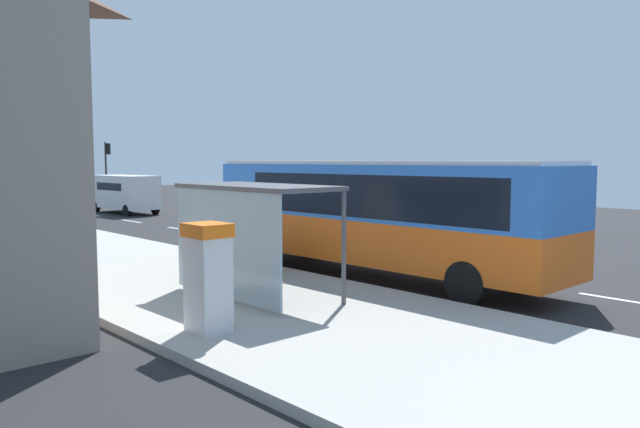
{
  "coord_description": "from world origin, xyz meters",
  "views": [
    {
      "loc": [
        -14.29,
        -11.34,
        3.22
      ],
      "look_at": [
        -1.0,
        3.0,
        1.5
      ],
      "focal_mm": 34.41,
      "sensor_mm": 36.0,
      "label": 1
    }
  ],
  "objects_px": {
    "recycling_bin_orange": "(255,253)",
    "ticket_machine": "(208,277)",
    "recycling_bin_green": "(271,256)",
    "recycling_bin_blue": "(240,250)",
    "sedan_near": "(35,190)",
    "traffic_light_median": "(29,163)",
    "bus": "(374,210)",
    "bus_shelter": "(245,212)",
    "white_van": "(125,191)",
    "traffic_light_near_side": "(107,162)",
    "recycling_bin_yellow": "(226,248)"
  },
  "relations": [
    {
      "from": "recycling_bin_orange",
      "to": "ticket_machine",
      "type": "bearing_deg",
      "value": -134.47
    },
    {
      "from": "ticket_machine",
      "to": "recycling_bin_green",
      "type": "xyz_separation_m",
      "value": [
        4.27,
        3.65,
        -0.52
      ]
    },
    {
      "from": "recycling_bin_green",
      "to": "recycling_bin_blue",
      "type": "distance_m",
      "value": 1.4
    },
    {
      "from": "sedan_near",
      "to": "recycling_bin_green",
      "type": "xyz_separation_m",
      "value": [
        -6.5,
        -38.78,
        -0.14
      ]
    },
    {
      "from": "sedan_near",
      "to": "recycling_bin_blue",
      "type": "height_order",
      "value": "sedan_near"
    },
    {
      "from": "sedan_near",
      "to": "recycling_bin_orange",
      "type": "height_order",
      "value": "sedan_near"
    },
    {
      "from": "recycling_bin_green",
      "to": "traffic_light_median",
      "type": "bearing_deg",
      "value": 82.25
    },
    {
      "from": "bus",
      "to": "ticket_machine",
      "type": "bearing_deg",
      "value": -162.18
    },
    {
      "from": "sedan_near",
      "to": "recycling_bin_blue",
      "type": "relative_size",
      "value": 4.67
    },
    {
      "from": "bus_shelter",
      "to": "recycling_bin_blue",
      "type": "bearing_deg",
      "value": 56.36
    },
    {
      "from": "white_van",
      "to": "sedan_near",
      "type": "bearing_deg",
      "value": 89.65
    },
    {
      "from": "recycling_bin_blue",
      "to": "traffic_light_near_side",
      "type": "relative_size",
      "value": 0.21
    },
    {
      "from": "traffic_light_median",
      "to": "traffic_light_near_side",
      "type": "bearing_deg",
      "value": -17.42
    },
    {
      "from": "white_van",
      "to": "recycling_bin_green",
      "type": "distance_m",
      "value": 23.26
    },
    {
      "from": "recycling_bin_green",
      "to": "recycling_bin_orange",
      "type": "relative_size",
      "value": 1.0
    },
    {
      "from": "bus",
      "to": "recycling_bin_yellow",
      "type": "height_order",
      "value": "bus"
    },
    {
      "from": "ticket_machine",
      "to": "bus",
      "type": "bearing_deg",
      "value": 17.82
    },
    {
      "from": "bus",
      "to": "sedan_near",
      "type": "height_order",
      "value": "bus"
    },
    {
      "from": "white_van",
      "to": "recycling_bin_orange",
      "type": "relative_size",
      "value": 5.54
    },
    {
      "from": "white_van",
      "to": "sedan_near",
      "type": "height_order",
      "value": "white_van"
    },
    {
      "from": "bus_shelter",
      "to": "white_van",
      "type": "bearing_deg",
      "value": 70.46
    },
    {
      "from": "ticket_machine",
      "to": "traffic_light_median",
      "type": "distance_m",
      "value": 38.59
    },
    {
      "from": "recycling_bin_green",
      "to": "recycling_bin_orange",
      "type": "bearing_deg",
      "value": 90.0
    },
    {
      "from": "traffic_light_median",
      "to": "white_van",
      "type": "bearing_deg",
      "value": -81.14
    },
    {
      "from": "bus",
      "to": "recycling_bin_blue",
      "type": "distance_m",
      "value": 3.99
    },
    {
      "from": "recycling_bin_blue",
      "to": "bus",
      "type": "bearing_deg",
      "value": -49.18
    },
    {
      "from": "white_van",
      "to": "traffic_light_median",
      "type": "xyz_separation_m",
      "value": [
        -1.79,
        11.51,
        1.7
      ]
    },
    {
      "from": "traffic_light_median",
      "to": "bus_shelter",
      "type": "bearing_deg",
      "value": -100.79
    },
    {
      "from": "recycling_bin_green",
      "to": "recycling_bin_blue",
      "type": "xyz_separation_m",
      "value": [
        0.0,
        1.4,
        0.0
      ]
    },
    {
      "from": "recycling_bin_yellow",
      "to": "bus_shelter",
      "type": "bearing_deg",
      "value": -118.8
    },
    {
      "from": "bus",
      "to": "traffic_light_near_side",
      "type": "relative_size",
      "value": 2.42
    },
    {
      "from": "ticket_machine",
      "to": "recycling_bin_blue",
      "type": "bearing_deg",
      "value": 49.78
    },
    {
      "from": "ticket_machine",
      "to": "recycling_bin_orange",
      "type": "relative_size",
      "value": 2.04
    },
    {
      "from": "white_van",
      "to": "sedan_near",
      "type": "distance_m",
      "value": 16.44
    },
    {
      "from": "ticket_machine",
      "to": "bus_shelter",
      "type": "relative_size",
      "value": 0.48
    },
    {
      "from": "bus",
      "to": "bus_shelter",
      "type": "height_order",
      "value": "bus"
    },
    {
      "from": "ticket_machine",
      "to": "recycling_bin_orange",
      "type": "height_order",
      "value": "ticket_machine"
    },
    {
      "from": "recycling_bin_green",
      "to": "recycling_bin_blue",
      "type": "bearing_deg",
      "value": 90.0
    },
    {
      "from": "recycling_bin_yellow",
      "to": "recycling_bin_green",
      "type": "bearing_deg",
      "value": -90.0
    },
    {
      "from": "bus",
      "to": "ticket_machine",
      "type": "height_order",
      "value": "bus"
    },
    {
      "from": "bus",
      "to": "traffic_light_near_side",
      "type": "height_order",
      "value": "traffic_light_near_side"
    },
    {
      "from": "recycling_bin_blue",
      "to": "traffic_light_median",
      "type": "bearing_deg",
      "value": 81.92
    },
    {
      "from": "recycling_bin_orange",
      "to": "recycling_bin_yellow",
      "type": "distance_m",
      "value": 1.4
    },
    {
      "from": "traffic_light_median",
      "to": "bus_shelter",
      "type": "relative_size",
      "value": 1.13
    },
    {
      "from": "sedan_near",
      "to": "bus_shelter",
      "type": "relative_size",
      "value": 1.11
    },
    {
      "from": "recycling_bin_yellow",
      "to": "bus_shelter",
      "type": "height_order",
      "value": "bus_shelter"
    },
    {
      "from": "sedan_near",
      "to": "recycling_bin_blue",
      "type": "xyz_separation_m",
      "value": [
        -6.5,
        -37.38,
        -0.14
      ]
    },
    {
      "from": "bus",
      "to": "white_van",
      "type": "distance_m",
      "value": 24.15
    },
    {
      "from": "traffic_light_median",
      "to": "ticket_machine",
      "type": "bearing_deg",
      "value": -103.32
    },
    {
      "from": "ticket_machine",
      "to": "traffic_light_near_side",
      "type": "relative_size",
      "value": 0.42
    }
  ]
}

